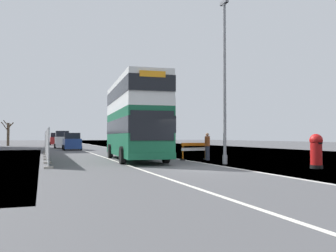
# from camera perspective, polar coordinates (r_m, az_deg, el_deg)

# --- Properties ---
(ground) EXTENTS (140.00, 280.00, 0.10)m
(ground) POSITION_cam_1_polar(r_m,az_deg,el_deg) (17.85, 6.75, -6.82)
(ground) COLOR #4C4C4F
(double_decker_bus) EXTENTS (3.29, 10.56, 5.17)m
(double_decker_bus) POSITION_cam_1_polar(r_m,az_deg,el_deg) (23.59, -5.34, 1.23)
(double_decker_bus) COLOR #145638
(double_decker_bus) RESTS_ON ground
(lamppost_foreground) EXTENTS (0.29, 0.70, 9.31)m
(lamppost_foreground) POSITION_cam_1_polar(r_m,az_deg,el_deg) (20.57, 9.02, 6.33)
(lamppost_foreground) COLOR gray
(lamppost_foreground) RESTS_ON ground
(red_pillar_postbox) EXTENTS (0.62, 0.62, 1.68)m
(red_pillar_postbox) POSITION_cam_1_polar(r_m,az_deg,el_deg) (18.70, 22.59, -3.49)
(red_pillar_postbox) COLOR black
(red_pillar_postbox) RESTS_ON ground
(roadworks_barrier) EXTENTS (1.95, 0.69, 1.13)m
(roadworks_barrier) POSITION_cam_1_polar(r_m,az_deg,el_deg) (23.77, 4.22, -3.67)
(roadworks_barrier) COLOR orange
(roadworks_barrier) RESTS_ON ground
(construction_site_fence) EXTENTS (0.44, 20.60, 2.00)m
(construction_site_fence) POSITION_cam_1_polar(r_m,az_deg,el_deg) (28.31, -18.85, -2.80)
(construction_site_fence) COLOR #A8AAAD
(construction_site_fence) RESTS_ON ground
(car_oncoming_near) EXTENTS (2.02, 4.31, 1.97)m
(car_oncoming_near) POSITION_cam_1_polar(r_m,az_deg,el_deg) (42.51, -15.11, -2.47)
(car_oncoming_near) COLOR navy
(car_oncoming_near) RESTS_ON ground
(car_receding_mid) EXTENTS (1.98, 4.07, 2.30)m
(car_receding_mid) POSITION_cam_1_polar(r_m,az_deg,el_deg) (50.04, -16.57, -2.17)
(car_receding_mid) COLOR silver
(car_receding_mid) RESTS_ON ground
(car_receding_far) EXTENTS (1.96, 4.38, 2.20)m
(car_receding_far) POSITION_cam_1_polar(r_m,az_deg,el_deg) (58.86, -16.41, -2.12)
(car_receding_far) COLOR gray
(car_receding_far) RESTS_ON ground
(car_far_side) EXTENTS (2.06, 3.84, 2.22)m
(car_far_side) POSITION_cam_1_polar(r_m,az_deg,el_deg) (67.30, -17.52, -2.06)
(car_far_side) COLOR maroon
(car_far_side) RESTS_ON ground
(bare_tree_far_verge_mid) EXTENTS (1.96, 2.02, 4.32)m
(bare_tree_far_verge_mid) POSITION_cam_1_polar(r_m,az_deg,el_deg) (65.09, -24.18, -1.00)
(bare_tree_far_verge_mid) COLOR #4C3D2D
(bare_tree_far_verge_mid) RESTS_ON ground
(pedestrian_at_kerb) EXTENTS (0.34, 0.34, 1.79)m
(pedestrian_at_kerb) POSITION_cam_1_polar(r_m,az_deg,el_deg) (23.43, 6.30, -3.27)
(pedestrian_at_kerb) COLOR #2D3342
(pedestrian_at_kerb) RESTS_ON ground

